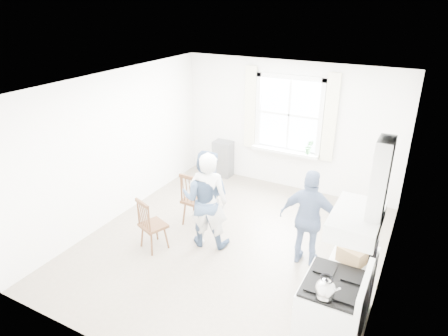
# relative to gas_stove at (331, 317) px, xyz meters

# --- Properties ---
(room_shell) EXTENTS (4.62, 5.12, 2.64)m
(room_shell) POSITION_rel_gas_stove_xyz_m (-1.91, 1.35, 0.82)
(room_shell) COLOR gray
(room_shell) RESTS_ON ground
(window_assembly) EXTENTS (1.88, 0.24, 1.70)m
(window_assembly) POSITION_rel_gas_stove_xyz_m (-1.91, 3.80, 0.98)
(window_assembly) COLOR white
(window_assembly) RESTS_ON room_shell
(range_hood) EXTENTS (0.45, 0.76, 0.94)m
(range_hood) POSITION_rel_gas_stove_xyz_m (0.16, -0.00, 1.42)
(range_hood) COLOR white
(range_hood) RESTS_ON room_shell
(shelf_unit) EXTENTS (0.40, 0.30, 0.80)m
(shelf_unit) POSITION_rel_gas_stove_xyz_m (-3.31, 3.68, -0.08)
(shelf_unit) COLOR slate
(shelf_unit) RESTS_ON ground
(gas_stove) EXTENTS (0.68, 0.76, 1.12)m
(gas_stove) POSITION_rel_gas_stove_xyz_m (0.00, 0.00, 0.00)
(gas_stove) COLOR white
(gas_stove) RESTS_ON ground
(kettle) EXTENTS (0.21, 0.21, 0.29)m
(kettle) POSITION_rel_gas_stove_xyz_m (-0.05, -0.27, 0.56)
(kettle) COLOR silver
(kettle) RESTS_ON gas_stove
(low_cabinet) EXTENTS (0.50, 0.55, 0.90)m
(low_cabinet) POSITION_rel_gas_stove_xyz_m (0.07, 0.70, -0.03)
(low_cabinet) COLOR white
(low_cabinet) RESTS_ON ground
(stereo_stack) EXTENTS (0.38, 0.35, 0.32)m
(stereo_stack) POSITION_rel_gas_stove_xyz_m (0.12, 0.73, 0.57)
(stereo_stack) COLOR black
(stereo_stack) RESTS_ON low_cabinet
(cardboard_box) EXTENTS (0.35, 0.30, 0.19)m
(cardboard_box) POSITION_rel_gas_stove_xyz_m (0.06, 0.51, 0.51)
(cardboard_box) COLOR #A4804F
(cardboard_box) RESTS_ON low_cabinet
(windsor_chair_a) EXTENTS (0.44, 0.43, 1.00)m
(windsor_chair_a) POSITION_rel_gas_stove_xyz_m (-2.76, 1.55, 0.12)
(windsor_chair_a) COLOR #4A2B18
(windsor_chair_a) RESTS_ON ground
(windsor_chair_b) EXTENTS (0.48, 0.47, 0.89)m
(windsor_chair_b) POSITION_rel_gas_stove_xyz_m (-3.00, 0.62, 0.06)
(windsor_chair_b) COLOR #4A2B18
(windsor_chair_b) RESTS_ON ground
(person_left) EXTENTS (0.73, 0.73, 1.62)m
(person_left) POSITION_rel_gas_stove_xyz_m (-2.21, 1.15, 0.32)
(person_left) COLOR silver
(person_left) RESTS_ON ground
(person_mid) EXTENTS (0.94, 0.94, 1.60)m
(person_mid) POSITION_rel_gas_stove_xyz_m (-2.31, 1.23, 0.32)
(person_mid) COLOR #405678
(person_mid) RESTS_ON ground
(person_right) EXTENTS (0.93, 0.93, 1.50)m
(person_right) POSITION_rel_gas_stove_xyz_m (-0.71, 1.47, 0.27)
(person_right) COLOR navy
(person_right) RESTS_ON ground
(potted_plant) EXTENTS (0.19, 0.19, 0.29)m
(potted_plant) POSITION_rel_gas_stove_xyz_m (-1.42, 3.71, 0.51)
(potted_plant) COLOR #347536
(potted_plant) RESTS_ON window_assembly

